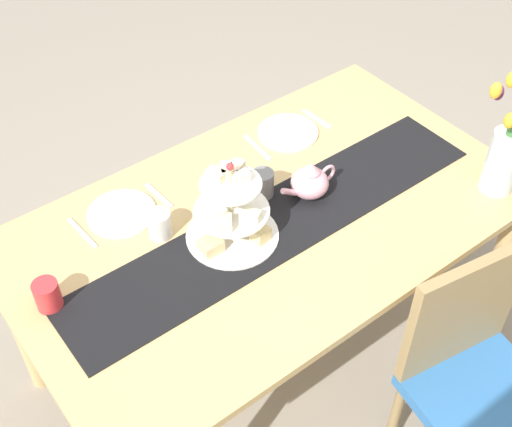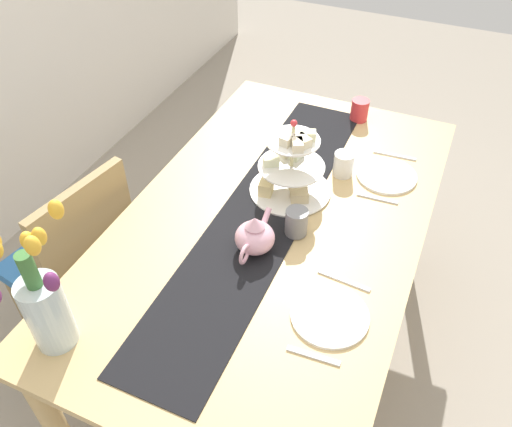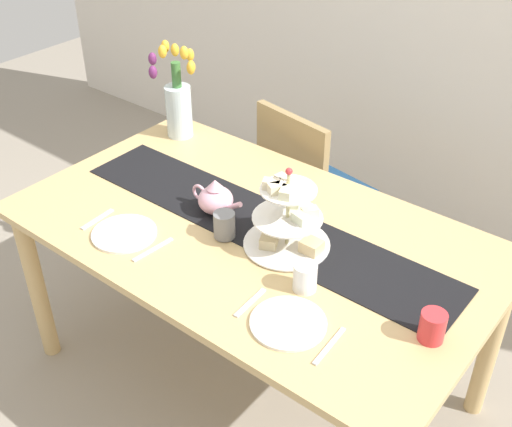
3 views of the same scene
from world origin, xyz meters
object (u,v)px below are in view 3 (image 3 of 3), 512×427
Objects in this scene: dining_table at (252,251)px; mug_grey at (224,225)px; dinner_plate_right at (288,323)px; chair_left at (307,186)px; dinner_plate_left at (124,233)px; tiered_cake_stand at (288,221)px; fork_right at (250,303)px; knife_left at (153,250)px; knife_right at (329,346)px; mug_white_text at (305,277)px; mug_orange at (432,326)px; tulip_vase at (178,101)px; fork_left at (97,219)px; teapot at (215,199)px.

dining_table is 0.19m from mug_grey.
dining_table is 7.53× the size of dinner_plate_right.
chair_left is 3.96× the size of dinner_plate_left.
fork_right is (0.09, -0.31, -0.10)m from tiered_cake_stand.
knife_left is 0.72m from knife_right.
dinner_plate_left is at bearing -94.26° from chair_left.
knife_right is at bearing 0.00° from dinner_plate_left.
mug_white_text reaches higher than knife_right.
mug_orange is at bearing 44.86° from knife_right.
fork_right is 0.29m from knife_right.
dinner_plate_right reaches higher than knife_left.
tulip_vase is (-0.71, 0.36, 0.27)m from dining_table.
chair_left reaches higher than fork_left.
chair_left reaches higher than knife_left.
tulip_vase reaches higher than fork_left.
mug_grey is at bearing 143.57° from fork_right.
mug_orange is (0.35, 0.21, 0.04)m from dinner_plate_right.
dining_table is 11.55× the size of fork_right.
dining_table is 11.55× the size of fork_left.
knife_left is (0.07, -1.04, 0.28)m from chair_left.
mug_white_text and mug_orange have the same top height.
dinner_plate_left is at bearing 0.00° from fork_left.
tulip_vase is 2.63× the size of knife_left.
tulip_vase is 1.94× the size of dinner_plate_left.
knife_left is at bearing 0.00° from fork_left.
knife_left is 1.79× the size of mug_grey.
mug_orange reaches higher than dinner_plate_right.
dining_table is 1.90× the size of chair_left.
chair_left reaches higher than fork_right.
dining_table is at bearing 58.94° from knife_left.
tiered_cake_stand is at bearing 42.26° from knife_left.
tulip_vase is at bearing 148.46° from dinner_plate_right.
knife_right is 0.26m from mug_white_text.
tiered_cake_stand is 1.28× the size of teapot.
dinner_plate_left is at bearing -169.02° from mug_orange.
chair_left is at bearing 123.65° from mug_white_text.
tiered_cake_stand is at bearing -22.67° from tulip_vase.
knife_left is (0.14, 0.00, -0.00)m from dinner_plate_left.
tiered_cake_stand is at bearing 26.29° from mug_grey.
dinner_plate_left is 2.42× the size of mug_white_text.
fork_left is 0.29m from knife_left.
mug_white_text reaches higher than dinner_plate_left.
mug_orange is at bearing 9.69° from fork_left.
knife_right is at bearing 0.00° from knife_left.
fork_left is 0.88× the size of knife_left.
knife_right is 0.62m from mug_grey.
chair_left is 3.82× the size of teapot.
fork_right is at bearing 180.00° from dinner_plate_right.
tulip_vase reaches higher than tiered_cake_stand.
tiered_cake_stand reaches higher than knife_left.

